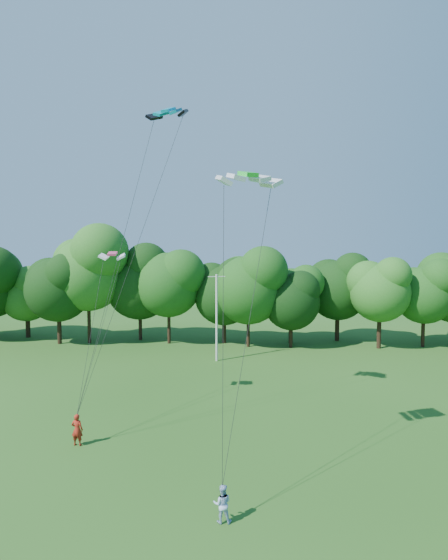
{
  "coord_description": "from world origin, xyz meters",
  "views": [
    {
      "loc": [
        1.86,
        -15.46,
        11.19
      ],
      "look_at": [
        0.05,
        13.0,
        9.11
      ],
      "focal_mm": 28.0,
      "sensor_mm": 36.0,
      "label": 1
    }
  ],
  "objects": [
    {
      "name": "kite_flyer_left",
      "position": [
        -7.99,
        8.01,
        0.91
      ],
      "size": [
        0.69,
        0.48,
        1.83
      ],
      "primitive_type": "imported",
      "rotation": [
        0.0,
        0.0,
        3.08
      ],
      "color": "#A52215",
      "rests_on": "ground"
    },
    {
      "name": "kite_teal",
      "position": [
        -3.27,
        11.57,
        19.62
      ],
      "size": [
        2.7,
        1.8,
        0.59
      ],
      "rotation": [
        0.0,
        0.0,
        -0.31
      ],
      "color": "#05809F",
      "rests_on": "ground"
    },
    {
      "name": "kite_pink",
      "position": [
        -7.61,
        13.67,
        10.82
      ],
      "size": [
        1.85,
        1.08,
        0.31
      ],
      "rotation": [
        0.0,
        0.0,
        0.14
      ],
      "color": "#CA3863",
      "rests_on": "ground"
    },
    {
      "name": "kite_green",
      "position": [
        1.66,
        5.38,
        14.67
      ],
      "size": [
        3.27,
        2.36,
        0.48
      ],
      "rotation": [
        0.0,
        0.0,
        0.38
      ],
      "color": "green",
      "rests_on": "ground"
    },
    {
      "name": "tree_back_center",
      "position": [
        6.31,
        33.56,
        6.35
      ],
      "size": [
        6.99,
        6.99,
        10.17
      ],
      "color": "black",
      "rests_on": "ground"
    },
    {
      "name": "utility_pole",
      "position": [
        -1.59,
        27.14,
        4.43
      ],
      "size": [
        1.71,
        0.44,
        8.63
      ],
      "rotation": [
        0.0,
        0.0,
        0.21
      ],
      "color": "silver",
      "rests_on": "ground"
    },
    {
      "name": "ground",
      "position": [
        0.0,
        0.0,
        0.0
      ],
      "size": [
        160.0,
        160.0,
        0.0
      ],
      "primitive_type": "plane",
      "color": "#1E4D15",
      "rests_on": "ground"
    },
    {
      "name": "kite_flyer_right",
      "position": [
        0.7,
        1.59,
        0.78
      ],
      "size": [
        0.79,
        0.63,
        1.57
      ],
      "primitive_type": "imported",
      "rotation": [
        0.0,
        0.0,
        3.19
      ],
      "color": "#A7BEE8",
      "rests_on": "ground"
    }
  ]
}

